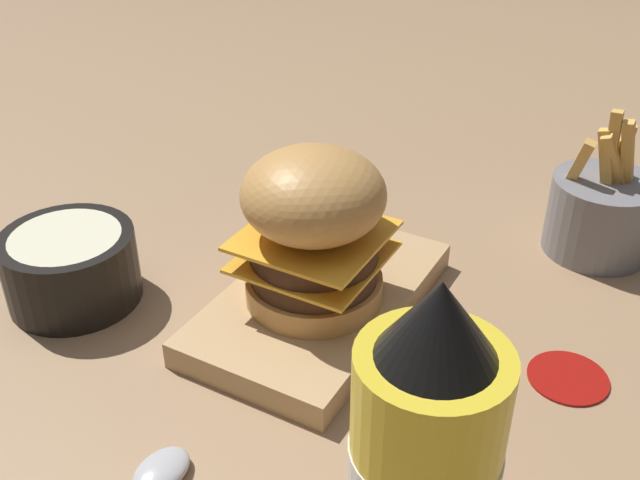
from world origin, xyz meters
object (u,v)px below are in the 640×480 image
serving_board (320,301)px  fries_basket (601,213)px  burger (314,228)px  side_bowl (71,266)px

serving_board → fries_basket: (-0.22, 0.18, 0.03)m
fries_basket → serving_board: bearing=-40.0°
burger → fries_basket: 0.30m
burger → side_bowl: (0.08, -0.20, -0.06)m
burger → fries_basket: size_ratio=0.92×
serving_board → burger: 0.08m
burger → side_bowl: size_ratio=1.16×
serving_board → fries_basket: 0.29m
serving_board → side_bowl: size_ratio=2.12×
fries_basket → side_bowl: bearing=-51.4°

